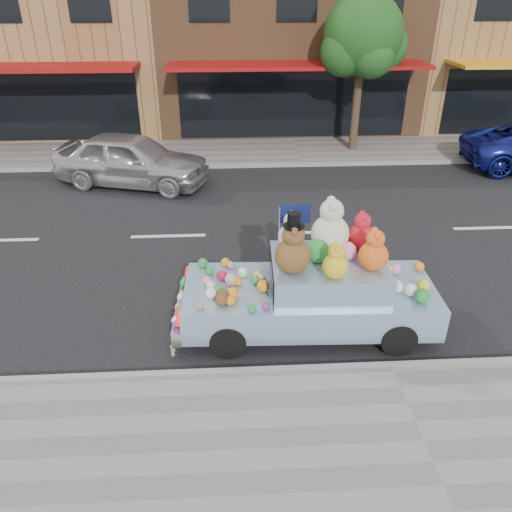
{
  "coord_description": "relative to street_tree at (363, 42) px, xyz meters",
  "views": [
    {
      "loc": [
        -2.48,
        -10.95,
        5.45
      ],
      "look_at": [
        -2.05,
        -3.37,
        1.25
      ],
      "focal_mm": 35.0,
      "sensor_mm": 36.0,
      "label": 1
    }
  ],
  "objects": [
    {
      "name": "street_tree",
      "position": [
        0.0,
        0.0,
        0.0
      ],
      "size": [
        3.0,
        2.7,
        5.22
      ],
      "color": "#38281C",
      "rests_on": "ground"
    },
    {
      "name": "storefront_left",
      "position": [
        -12.03,
        5.42,
        -0.05
      ],
      "size": [
        10.0,
        9.8,
        7.3
      ],
      "color": "#9B7041",
      "rests_on": "ground"
    },
    {
      "name": "near_kerb",
      "position": [
        -2.03,
        -11.55,
        -3.63
      ],
      "size": [
        60.0,
        0.12,
        0.13
      ],
      "primitive_type": "cube",
      "color": "gray",
      "rests_on": "ground"
    },
    {
      "name": "far_sidewalk",
      "position": [
        -2.03,
        -0.05,
        -3.63
      ],
      "size": [
        60.0,
        3.0,
        0.12
      ],
      "primitive_type": "cube",
      "color": "gray",
      "rests_on": "ground"
    },
    {
      "name": "car_silver",
      "position": [
        -7.4,
        -2.93,
        -2.91
      ],
      "size": [
        4.91,
        3.05,
        1.56
      ],
      "primitive_type": "imported",
      "rotation": [
        0.0,
        0.0,
        1.29
      ],
      "color": "#BCBCC2",
      "rests_on": "ground"
    },
    {
      "name": "art_car",
      "position": [
        -3.13,
        -10.31,
        -2.86
      ],
      "size": [
        4.54,
        1.9,
        2.38
      ],
      "rotation": [
        0.0,
        0.0,
        -0.03
      ],
      "color": "black",
      "rests_on": "ground"
    },
    {
      "name": "far_kerb",
      "position": [
        -2.03,
        -1.55,
        -3.63
      ],
      "size": [
        60.0,
        0.12,
        0.13
      ],
      "primitive_type": "cube",
      "color": "gray",
      "rests_on": "ground"
    },
    {
      "name": "ground",
      "position": [
        -2.03,
        -6.55,
        -3.69
      ],
      "size": [
        120.0,
        120.0,
        0.0
      ],
      "primitive_type": "plane",
      "color": "black",
      "rests_on": "ground"
    },
    {
      "name": "near_sidewalk",
      "position": [
        -2.03,
        -13.05,
        -3.63
      ],
      "size": [
        60.0,
        3.0,
        0.12
      ],
      "primitive_type": "cube",
      "color": "gray",
      "rests_on": "ground"
    },
    {
      "name": "storefront_mid",
      "position": [
        -2.03,
        5.42,
        -0.05
      ],
      "size": [
        10.0,
        9.8,
        7.3
      ],
      "color": "brown",
      "rests_on": "ground"
    }
  ]
}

